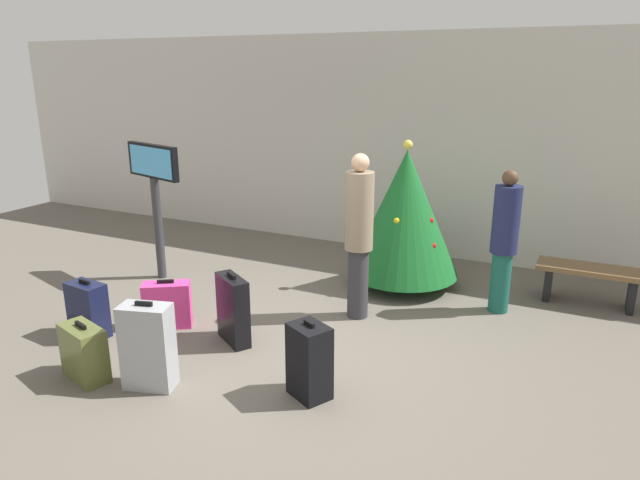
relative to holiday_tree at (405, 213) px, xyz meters
name	(u,v)px	position (x,y,z in m)	size (l,w,h in m)	color
ground_plane	(285,350)	(-0.50, -2.32, -0.99)	(16.00, 16.00, 0.00)	#665E54
back_wall	(406,146)	(-0.50, 1.53, 0.66)	(16.00, 0.20, 3.32)	beige
holiday_tree	(405,213)	(0.00, 0.00, 0.00)	(1.45, 1.45, 1.94)	#4C3319
flight_info_kiosk	(154,184)	(-3.11, -1.18, 0.33)	(1.03, 0.36, 1.85)	#333338
waiting_bench	(590,277)	(2.26, 0.37, -0.65)	(1.24, 0.44, 0.48)	brown
traveller_0	(504,239)	(1.31, -0.33, -0.09)	(0.34, 0.34, 1.71)	#19594C
traveller_1	(359,233)	(-0.16, -1.20, 0.03)	(0.36, 0.36, 1.91)	#333338
suitcase_0	(309,361)	(0.11, -2.97, -0.66)	(0.44, 0.40, 0.72)	black
suitcase_1	(167,305)	(-1.97, -2.39, -0.74)	(0.56, 0.47, 0.56)	#E5388C
suitcase_2	(84,353)	(-1.91, -3.62, -0.73)	(0.55, 0.38, 0.56)	#59602D
suitcase_3	(233,310)	(-1.09, -2.38, -0.63)	(0.51, 0.42, 0.77)	black
suitcase_4	(88,310)	(-2.58, -2.95, -0.69)	(0.46, 0.29, 0.64)	#141938
suitcase_5	(148,347)	(-1.27, -3.46, -0.60)	(0.50, 0.36, 0.84)	#9EA0A5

